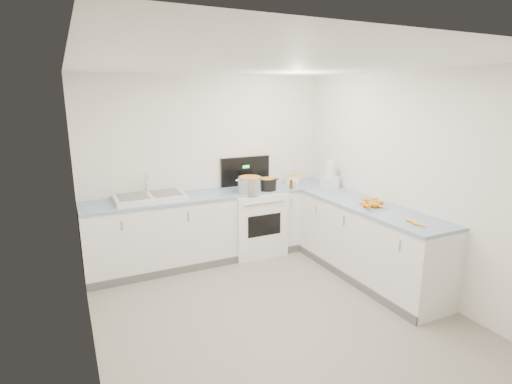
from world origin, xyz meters
name	(u,v)px	position (x,y,z in m)	size (l,w,h in m)	color
floor	(276,315)	(0.00, 0.00, 0.00)	(3.50, 4.00, 0.00)	gray
ceiling	(279,64)	(0.00, 0.00, 2.50)	(3.50, 4.00, 0.00)	white
wall_back	(209,167)	(0.00, 2.00, 1.25)	(3.50, 2.50, 0.00)	white
wall_front	(459,284)	(0.00, -2.00, 1.25)	(3.50, 2.50, 0.00)	white
wall_left	(82,224)	(-1.75, 0.00, 1.25)	(4.00, 2.50, 0.00)	white
wall_right	(410,182)	(1.75, 0.00, 1.25)	(4.00, 2.50, 0.00)	white
counter_back	(218,226)	(0.00, 1.70, 0.47)	(3.50, 0.62, 0.94)	white
counter_right	(368,242)	(1.45, 0.30, 0.47)	(0.62, 2.20, 0.94)	white
stove	(254,220)	(0.55, 1.69, 0.47)	(0.76, 0.65, 1.36)	white
sink	(150,197)	(-0.90, 1.70, 0.98)	(0.86, 0.52, 0.31)	white
steel_pot	(250,186)	(0.41, 1.51, 1.04)	(0.33, 0.33, 0.24)	silver
black_pot	(267,185)	(0.69, 1.55, 1.01)	(0.26, 0.26, 0.18)	black
wooden_spoon	(267,178)	(0.69, 1.55, 1.11)	(0.01, 0.01, 0.35)	#AD7A47
mixing_bowl	(293,179)	(1.25, 1.79, 1.00)	(0.24, 0.24, 0.11)	white
extract_bottle	(291,185)	(1.03, 1.46, 1.00)	(0.04, 0.04, 0.11)	#593319
spice_jar	(294,185)	(1.08, 1.48, 0.99)	(0.06, 0.06, 0.10)	#E5B266
food_processor	(330,176)	(1.57, 1.30, 1.11)	(0.21, 0.25, 0.39)	white
carrot_pile	(371,203)	(1.42, 0.26, 0.97)	(0.42, 0.44, 0.08)	orange
peeled_carrots	(417,223)	(1.36, -0.50, 0.96)	(0.07, 0.30, 0.04)	#FF9E26
peelings	(134,196)	(-1.09, 1.69, 1.02)	(0.23, 0.30, 0.01)	tan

